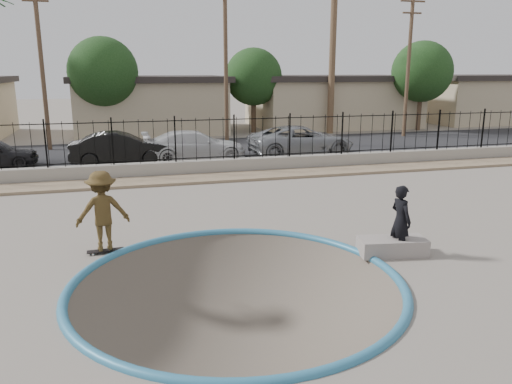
{
  "coord_description": "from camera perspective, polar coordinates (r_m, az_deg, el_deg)",
  "views": [
    {
      "loc": [
        -2.14,
        -10.39,
        4.34
      ],
      "look_at": [
        1.22,
        2.0,
        1.18
      ],
      "focal_mm": 35.0,
      "sensor_mm": 36.0,
      "label": 1
    }
  ],
  "objects": [
    {
      "name": "car_c",
      "position": [
        24.42,
        -7.01,
        5.28
      ],
      "size": [
        4.98,
        2.05,
        1.44
      ],
      "primitive_type": "imported",
      "rotation": [
        0.0,
        0.0,
        1.58
      ],
      "color": "silver",
      "rests_on": "street"
    },
    {
      "name": "house_east",
      "position": [
        40.33,
        8.59,
        10.3
      ],
      "size": [
        12.6,
        8.6,
        3.9
      ],
      "color": "tan",
      "rests_on": "ground"
    },
    {
      "name": "house_center",
      "position": [
        37.03,
        -12.0,
        9.86
      ],
      "size": [
        10.6,
        8.6,
        3.9
      ],
      "color": "tan",
      "rests_on": "ground"
    },
    {
      "name": "car_b",
      "position": [
        24.06,
        -15.19,
        4.84
      ],
      "size": [
        4.56,
        1.59,
        1.5
      ],
      "primitive_type": "imported",
      "rotation": [
        0.0,
        0.0,
        1.57
      ],
      "color": "black",
      "rests_on": "street"
    },
    {
      "name": "street_tree_right",
      "position": [
        38.68,
        18.45,
        12.91
      ],
      "size": [
        4.32,
        4.32,
        6.36
      ],
      "color": "#473323",
      "rests_on": "ground"
    },
    {
      "name": "retaining_wall",
      "position": [
        21.19,
        -9.1,
        2.65
      ],
      "size": [
        42.0,
        0.45,
        0.6
      ],
      "primitive_type": "cube",
      "color": "gray",
      "rests_on": "ground"
    },
    {
      "name": "utility_pole_mid",
      "position": [
        30.03,
        -3.48,
        14.97
      ],
      "size": [
        1.7,
        0.24,
        9.5
      ],
      "color": "#473323",
      "rests_on": "ground"
    },
    {
      "name": "concrete_ledge",
      "position": [
        12.52,
        15.31,
        -6.0
      ],
      "size": [
        1.69,
        0.95,
        0.4
      ],
      "primitive_type": "cube",
      "rotation": [
        0.0,
        0.0,
        -0.16
      ],
      "color": "gray",
      "rests_on": "ground"
    },
    {
      "name": "utility_pole_left",
      "position": [
        29.64,
        -23.32,
        13.43
      ],
      "size": [
        1.7,
        0.24,
        9.0
      ],
      "color": "#473323",
      "rests_on": "ground"
    },
    {
      "name": "house_east_far",
      "position": [
        47.69,
        24.43,
        9.76
      ],
      "size": [
        11.6,
        8.6,
        3.9
      ],
      "color": "tan",
      "rests_on": "ground"
    },
    {
      "name": "fence",
      "position": [
        20.99,
        -9.22,
        5.87
      ],
      "size": [
        40.0,
        0.04,
        1.8
      ],
      "color": "black",
      "rests_on": "retaining_wall"
    },
    {
      "name": "ground",
      "position": [
        23.14,
        -9.43,
        0.03
      ],
      "size": [
        120.0,
        120.0,
        2.2
      ],
      "primitive_type": "cube",
      "color": "slate",
      "rests_on": "ground"
    },
    {
      "name": "palm_right",
      "position": [
        35.47,
        8.85,
        18.5
      ],
      "size": [
        2.3,
        2.3,
        10.3
      ],
      "color": "brown",
      "rests_on": "ground"
    },
    {
      "name": "street_tree_mid",
      "position": [
        35.58,
        -0.29,
        13.01
      ],
      "size": [
        3.96,
        3.96,
        5.83
      ],
      "color": "#473323",
      "rests_on": "ground"
    },
    {
      "name": "coping_ring",
      "position": [
        10.56,
        -2.16,
        -10.45
      ],
      "size": [
        7.04,
        7.04,
        0.2
      ],
      "primitive_type": "torus",
      "color": "teal",
      "rests_on": "ground"
    },
    {
      "name": "skateboard",
      "position": [
        12.74,
        -16.83,
        -6.42
      ],
      "size": [
        0.88,
        0.26,
        0.07
      ],
      "rotation": [
        0.0,
        0.0,
        0.05
      ],
      "color": "black",
      "rests_on": "ground"
    },
    {
      "name": "street",
      "position": [
        27.81,
        -10.6,
        4.64
      ],
      "size": [
        90.0,
        8.0,
        0.04
      ],
      "primitive_type": "cube",
      "color": "black",
      "rests_on": "ground"
    },
    {
      "name": "bowl_pit",
      "position": [
        10.56,
        -2.16,
        -10.45
      ],
      "size": [
        6.84,
        6.84,
        1.8
      ],
      "primitive_type": null,
      "color": "#52483E",
      "rests_on": "ground"
    },
    {
      "name": "rock_strip",
      "position": [
        20.16,
        -8.73,
        1.39
      ],
      "size": [
        42.0,
        1.6,
        0.11
      ],
      "primitive_type": "cube",
      "color": "#A08469",
      "rests_on": "ground"
    },
    {
      "name": "car_d",
      "position": [
        25.85,
        5.19,
        5.88
      ],
      "size": [
        5.61,
        2.86,
        1.52
      ],
      "primitive_type": "imported",
      "rotation": [
        0.0,
        0.0,
        1.64
      ],
      "color": "gray",
      "rests_on": "street"
    },
    {
      "name": "skater",
      "position": [
        12.47,
        -17.11,
        -2.51
      ],
      "size": [
        1.32,
        0.85,
        1.93
      ],
      "primitive_type": "imported",
      "rotation": [
        0.0,
        0.0,
        3.25
      ],
      "color": "brown",
      "rests_on": "ground"
    },
    {
      "name": "videographer",
      "position": [
        12.38,
        16.2,
        -3.11
      ],
      "size": [
        0.5,
        0.68,
        1.7
      ],
      "primitive_type": "imported",
      "rotation": [
        0.0,
        0.0,
        1.74
      ],
      "color": "black",
      "rests_on": "ground"
    },
    {
      "name": "utility_pole_right",
      "position": [
        34.54,
        17.03,
        13.84
      ],
      "size": [
        1.7,
        0.24,
        9.0
      ],
      "color": "#473323",
      "rests_on": "ground"
    },
    {
      "name": "street_tree_left",
      "position": [
        33.4,
        -17.09,
        12.97
      ],
      "size": [
        4.32,
        4.32,
        6.36
      ],
      "color": "#473323",
      "rests_on": "ground"
    }
  ]
}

